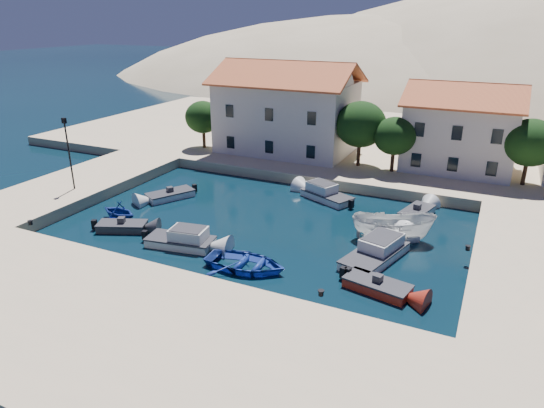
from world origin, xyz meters
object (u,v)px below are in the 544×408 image
Objects in this scene: boat_east at (392,240)px; building_left at (287,106)px; rowboat_south at (246,269)px; cabin_cruiser_south at (180,240)px; building_mid at (461,126)px; lamppost at (68,147)px; cabin_cruiser_east at (375,253)px.

building_left is at bearing 25.41° from boat_east.
building_left is 26.64m from rowboat_south.
building_mid is at bearing 48.53° from cabin_cruiser_south.
rowboat_south is (19.51, -4.70, -4.75)m from lamppost.
lamppost reaches higher than cabin_cruiser_south.
boat_east is (27.06, 3.64, -4.75)m from lamppost.
lamppost is at bearing -144.55° from building_mid.
lamppost is 27.03m from cabin_cruiser_east.
building_mid is (18.00, 1.00, -0.71)m from building_left.
building_left is 2.38× the size of cabin_cruiser_east.
building_left is 18.04m from building_mid.
rowboat_south is 0.87× the size of cabin_cruiser_east.
cabin_cruiser_south is at bearing 100.93° from boat_east.
cabin_cruiser_south is at bearing 121.40° from cabin_cruiser_east.
lamppost is 14.93m from cabin_cruiser_south.
rowboat_south is at bearing -111.25° from building_mid.
building_left reaches higher than building_mid.
building_left is 2.93× the size of cabin_cruiser_south.
lamppost is 27.71m from boat_east.
boat_east is (13.25, 7.37, -0.48)m from cabin_cruiser_south.
cabin_cruiser_south is at bearing -15.12° from lamppost.
lamppost reaches higher than cabin_cruiser_east.
cabin_cruiser_south is 0.93× the size of rowboat_south.
cabin_cruiser_east is (7.18, 4.74, 0.48)m from rowboat_south.
building_left is 24.46m from cabin_cruiser_south.
building_mid reaches higher than cabin_cruiser_east.
lamppost is (-11.50, -20.00, -1.18)m from building_left.
building_left is at bearing 52.37° from cabin_cruiser_east.
cabin_cruiser_east is 1.05× the size of boat_east.
building_mid reaches higher than rowboat_south.
boat_east is (15.56, -16.36, -5.94)m from building_left.
building_mid is 28.07m from rowboat_south.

